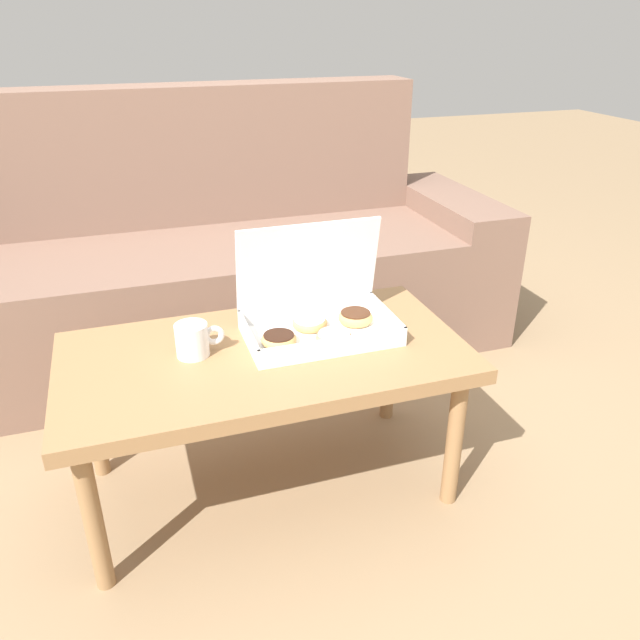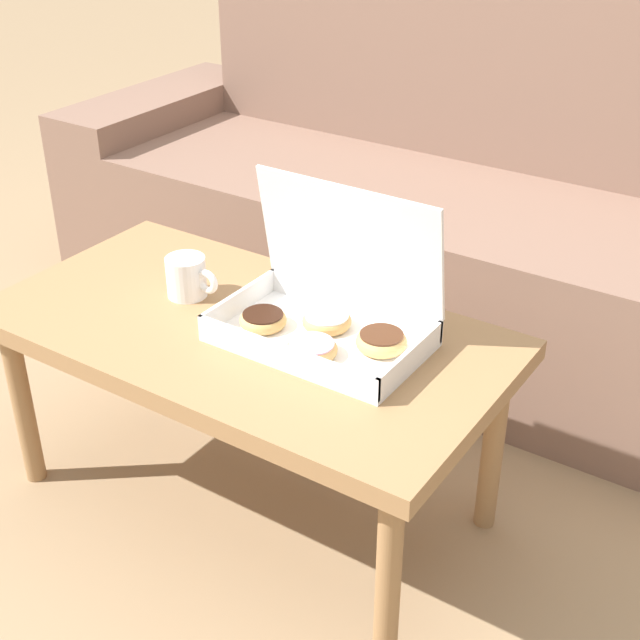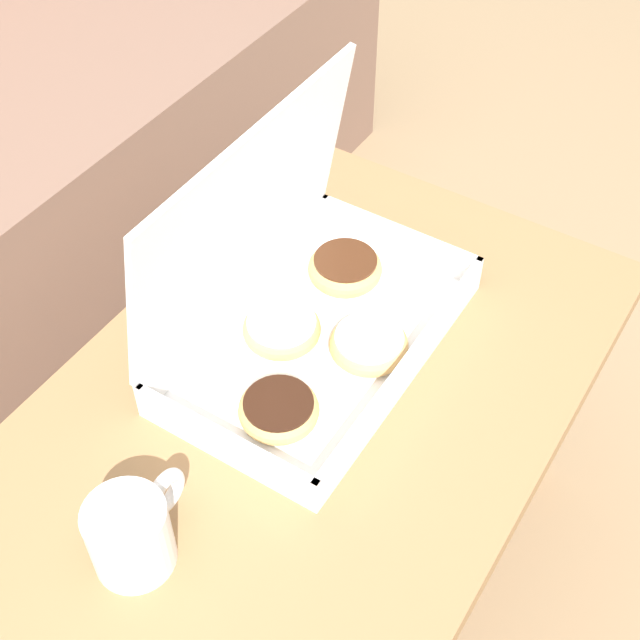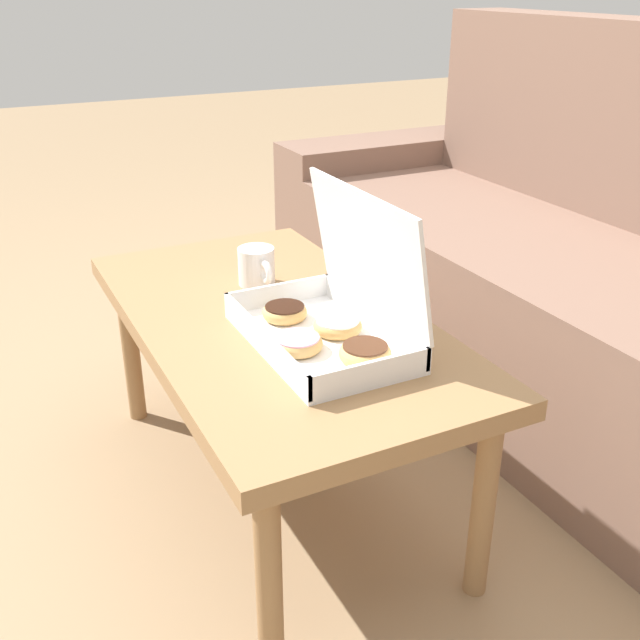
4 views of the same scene
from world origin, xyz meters
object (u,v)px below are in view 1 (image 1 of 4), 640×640
at_px(coffee_table, 265,366).
at_px(coffee_mug, 193,340).
at_px(pastry_box, 318,315).
at_px(couch, 209,267).

height_order(coffee_table, coffee_mug, coffee_mug).
height_order(coffee_table, pastry_box, pastry_box).
distance_m(pastry_box, coffee_mug, 0.34).
height_order(pastry_box, coffee_mug, pastry_box).
distance_m(couch, pastry_box, 0.90).
bearing_deg(pastry_box, coffee_table, -162.77).
xyz_separation_m(couch, coffee_mug, (-0.17, -0.89, 0.16)).
xyz_separation_m(pastry_box, coffee_mug, (-0.34, -0.02, -0.01)).
relative_size(pastry_box, coffee_mug, 3.19).
distance_m(coffee_table, pastry_box, 0.20).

